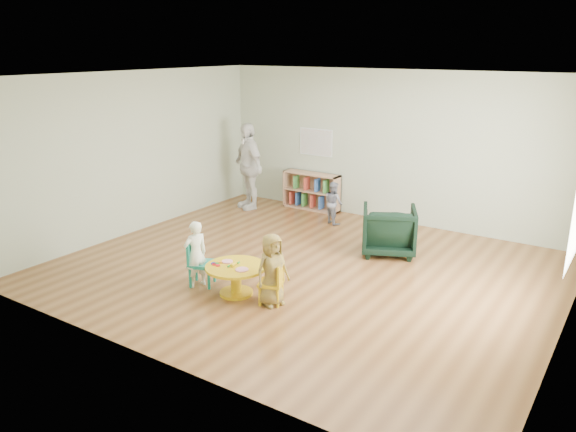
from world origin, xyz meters
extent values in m
plane|color=brown|center=(0.00, 0.00, 0.00)|extent=(7.00, 7.00, 0.00)
cube|color=white|center=(0.00, 0.00, 2.75)|extent=(7.00, 6.00, 0.10)
cube|color=#A6B399|center=(0.00, 3.00, 1.40)|extent=(7.00, 0.10, 2.80)
cube|color=#A6B399|center=(0.00, -3.00, 1.40)|extent=(7.00, 0.10, 2.80)
cube|color=#A6B399|center=(-3.50, 0.00, 1.40)|extent=(0.10, 6.00, 2.80)
cylinder|color=gold|center=(-0.32, -1.24, 0.18)|extent=(0.14, 0.14, 0.37)
cylinder|color=gold|center=(-0.32, -1.24, 0.02)|extent=(0.45, 0.45, 0.04)
cylinder|color=gold|center=(-0.32, -1.24, 0.39)|extent=(0.81, 0.81, 0.04)
cylinder|color=pink|center=(-0.49, -1.19, 0.41)|extent=(0.15, 0.15, 0.02)
cylinder|color=pink|center=(-0.15, -1.31, 0.41)|extent=(0.17, 0.17, 0.02)
cylinder|color=gold|center=(-0.33, -1.25, 0.43)|extent=(0.07, 0.13, 0.04)
cylinder|color=#168024|center=(-0.35, -1.34, 0.43)|extent=(0.03, 0.05, 0.02)
cylinder|color=#168024|center=(-0.32, -1.17, 0.43)|extent=(0.03, 0.05, 0.02)
cube|color=red|center=(-0.51, -1.37, 0.41)|extent=(0.07, 0.07, 0.02)
cube|color=orange|center=(-0.56, -1.27, 0.41)|extent=(0.06, 0.06, 0.02)
cube|color=#1825B6|center=(-0.60, -1.35, 0.41)|extent=(0.06, 0.06, 0.02)
cube|color=#168024|center=(-0.56, -1.33, 0.41)|extent=(0.05, 0.05, 0.02)
cube|color=red|center=(-0.58, -1.37, 0.41)|extent=(0.07, 0.07, 0.02)
cube|color=#18846F|center=(-0.90, -1.25, 0.31)|extent=(0.44, 0.44, 0.04)
cube|color=#18846F|center=(-1.03, -1.31, 0.47)|extent=(0.17, 0.32, 0.29)
cylinder|color=#18846F|center=(-1.07, -1.18, 0.14)|extent=(0.04, 0.04, 0.29)
cylinder|color=#18846F|center=(-0.96, -1.43, 0.14)|extent=(0.04, 0.04, 0.29)
cylinder|color=#18846F|center=(-0.83, -1.08, 0.14)|extent=(0.04, 0.04, 0.29)
cylinder|color=#18846F|center=(-0.72, -1.32, 0.14)|extent=(0.04, 0.04, 0.29)
cube|color=gold|center=(0.23, -1.20, 0.28)|extent=(0.38, 0.38, 0.04)
cube|color=gold|center=(0.35, -1.16, 0.42)|extent=(0.13, 0.29, 0.26)
cylinder|color=gold|center=(0.38, -1.27, 0.13)|extent=(0.04, 0.04, 0.26)
cylinder|color=gold|center=(0.30, -1.05, 0.13)|extent=(0.04, 0.04, 0.26)
cylinder|color=gold|center=(0.16, -1.35, 0.13)|extent=(0.04, 0.04, 0.26)
cylinder|color=gold|center=(0.08, -1.13, 0.13)|extent=(0.04, 0.04, 0.26)
cube|color=tan|center=(-2.19, 2.83, 0.38)|extent=(0.03, 0.30, 0.75)
cube|color=tan|center=(-1.01, 2.83, 0.38)|extent=(0.03, 0.30, 0.75)
cube|color=tan|center=(-1.60, 2.83, 0.01)|extent=(1.20, 0.30, 0.03)
cube|color=tan|center=(-1.60, 2.83, 0.73)|extent=(1.20, 0.30, 0.03)
cube|color=tan|center=(-1.60, 2.83, 0.38)|extent=(1.14, 0.28, 0.03)
cube|color=tan|center=(-1.60, 2.97, 0.38)|extent=(1.20, 0.02, 0.75)
cube|color=#D44838|center=(-2.05, 2.81, 0.18)|extent=(0.04, 0.18, 0.26)
cube|color=#3461B6|center=(-1.90, 2.81, 0.18)|extent=(0.04, 0.18, 0.26)
cube|color=#49A04A|center=(-1.75, 2.81, 0.18)|extent=(0.04, 0.18, 0.26)
cube|color=#D44838|center=(-1.55, 2.81, 0.18)|extent=(0.04, 0.18, 0.26)
cube|color=#3461B6|center=(-1.35, 2.81, 0.18)|extent=(0.04, 0.18, 0.26)
cube|color=#49A04A|center=(-1.95, 2.81, 0.53)|extent=(0.04, 0.18, 0.26)
cube|color=#D44838|center=(-1.70, 2.81, 0.53)|extent=(0.04, 0.18, 0.26)
cube|color=#3461B6|center=(-1.45, 2.81, 0.53)|extent=(0.04, 0.18, 0.26)
cube|color=#49A04A|center=(-1.25, 2.81, 0.53)|extent=(0.04, 0.18, 0.26)
cube|color=white|center=(-1.60, 2.98, 1.35)|extent=(0.74, 0.01, 0.54)
cube|color=red|center=(-1.60, 2.98, 1.35)|extent=(0.70, 0.00, 0.50)
imported|color=black|center=(0.74, 1.33, 0.38)|extent=(1.10, 1.11, 0.77)
imported|color=white|center=(-0.94, -1.33, 0.47)|extent=(0.33, 0.40, 0.94)
imported|color=gold|center=(0.26, -1.22, 0.48)|extent=(0.45, 0.54, 0.95)
imported|color=#1A2142|center=(-0.76, 2.23, 0.40)|extent=(0.48, 0.45, 0.80)
imported|color=white|center=(-2.71, 2.20, 0.87)|extent=(1.10, 0.83, 1.74)
camera|label=1|loc=(4.07, -6.61, 3.19)|focal=35.00mm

